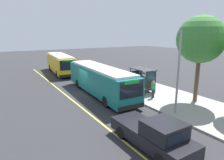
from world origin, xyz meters
TOP-DOWN VIEW (x-y plane):
  - ground_plane at (0.00, 0.00)m, footprint 120.00×120.00m
  - sidewalk_curb at (0.00, 6.00)m, footprint 44.00×6.40m
  - lane_stripe_center at (0.00, -2.20)m, footprint 36.00×0.14m
  - transit_bus_main at (1.47, 1.01)m, footprint 12.02×3.06m
  - transit_bus_second at (-12.21, 0.99)m, footprint 10.72×3.52m
  - pickup_truck at (12.10, -1.18)m, footprint 5.44×2.11m
  - bus_shelter at (3.05, 5.44)m, footprint 2.90×1.60m
  - waiting_bench at (3.24, 5.51)m, footprint 1.60×0.48m
  - route_sign_post at (5.34, 3.70)m, footprint 0.44×0.08m
  - pedestrian_commuter at (5.55, 4.71)m, footprint 0.24×0.40m
  - street_tree_upstreet at (8.30, 7.43)m, footprint 4.16×4.16m
  - utility_pole at (9.41, 3.57)m, footprint 0.16×0.16m

SIDE VIEW (x-z plane):
  - ground_plane at x=0.00m, z-range 0.00..0.00m
  - lane_stripe_center at x=0.00m, z-range 0.00..0.01m
  - sidewalk_curb at x=0.00m, z-range 0.00..0.15m
  - waiting_bench at x=3.24m, z-range 0.16..1.11m
  - pickup_truck at x=12.10m, z-range -0.07..1.78m
  - pedestrian_commuter at x=5.55m, z-range 0.27..1.96m
  - transit_bus_second at x=-12.21m, z-range 0.14..3.09m
  - transit_bus_main at x=1.47m, z-range 0.14..3.09m
  - bus_shelter at x=3.05m, z-range 0.68..3.16m
  - route_sign_post at x=5.34m, z-range 0.56..3.36m
  - utility_pole at x=9.41m, z-range 0.15..6.55m
  - street_tree_upstreet at x=8.30m, z-range 1.91..9.63m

